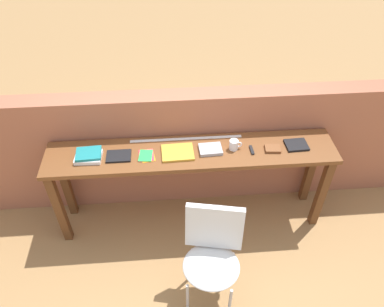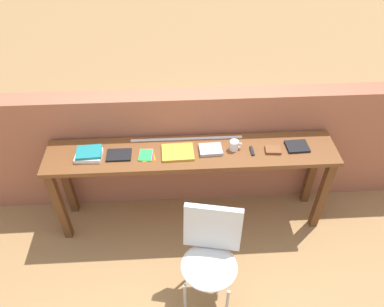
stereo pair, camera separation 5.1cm
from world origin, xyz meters
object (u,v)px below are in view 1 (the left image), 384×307
Objects in this scene: multitool_folded at (252,150)px; leather_journal_brown at (273,149)px; pamphlet_pile_colourful at (147,156)px; book_open_centre at (178,152)px; magazine_cycling at (119,156)px; mug at (234,145)px; book_repair_rightmost at (296,145)px; chair_white_moulded at (212,253)px; book_stack_leftmost at (88,156)px.

leather_journal_brown reaches higher than multitool_folded.
pamphlet_pile_colourful is 0.26m from book_open_centre.
leather_journal_brown is (0.18, -0.00, 0.00)m from multitool_folded.
magazine_cycling is at bearing 178.74° from book_open_centre.
mug is 1.00× the size of multitool_folded.
book_repair_rightmost is (1.29, 0.03, 0.01)m from pamphlet_pile_colourful.
chair_white_moulded is 1.10m from magazine_cycling.
multitool_folded is at bearing -3.21° from book_open_centre.
mug is 0.85× the size of leather_journal_brown.
book_stack_leftmost is 1.19× the size of book_repair_rightmost.
book_stack_leftmost is 1.73× the size of leather_journal_brown.
book_repair_rightmost is (1.78, 0.02, -0.02)m from book_stack_leftmost.
book_repair_rightmost is at bearing 0.68° from book_stack_leftmost.
multitool_folded is at bearing -0.75° from magazine_cycling.
book_open_centre is (0.74, 0.00, -0.02)m from book_stack_leftmost.
book_stack_leftmost reaches higher than magazine_cycling.
chair_white_moulded is 0.87m from book_open_centre.
mug is (0.48, 0.02, 0.03)m from book_open_centre.
pamphlet_pile_colourful is 0.90m from multitool_folded.
magazine_cycling is at bearing 178.43° from book_repair_rightmost.
mug reaches higher than book_repair_rightmost.
magazine_cycling is at bearing -175.59° from leather_journal_brown.
chair_white_moulded is 5.26× the size of pamphlet_pile_colourful.
multitool_folded is at bearing -14.22° from mug.
multitool_folded is at bearing 61.06° from chair_white_moulded.
book_open_centre is at bearing 178.57° from book_repair_rightmost.
book_repair_rightmost is at bearing -0.47° from mug.
book_stack_leftmost is at bearing 178.43° from book_open_centre.
book_repair_rightmost reaches higher than magazine_cycling.
book_repair_rightmost reaches higher than chair_white_moulded.
leather_journal_brown is at bearing -3.00° from book_open_centre.
mug is (1.23, 0.03, 0.02)m from book_stack_leftmost.
magazine_cycling is 1.87× the size of multitool_folded.
chair_white_moulded is at bearing -75.88° from book_open_centre.
book_repair_rightmost is (0.40, 0.03, 0.00)m from multitool_folded.
book_stack_leftmost is at bearing -175.57° from leather_journal_brown.
book_open_centre is 2.45× the size of multitool_folded.
magazine_cycling reaches higher than pamphlet_pile_colourful.
book_stack_leftmost is at bearing 178.94° from pamphlet_pile_colourful.
mug is at bearing 1.37° from magazine_cycling.
chair_white_moulded is at bearing -138.53° from book_repair_rightmost.
book_open_centre is 2.07× the size of leather_journal_brown.
pamphlet_pile_colourful is at bearing 178.90° from book_repair_rightmost.
book_stack_leftmost is 2.04× the size of mug.
magazine_cycling is at bearing -178.41° from mug.
book_stack_leftmost is at bearing -178.81° from mug.
leather_journal_brown is (0.81, -0.02, 0.00)m from book_open_centre.
book_open_centre is at bearing 0.24° from book_stack_leftmost.
multitool_folded is 0.58× the size of book_repair_rightmost.
book_stack_leftmost is at bearing 179.40° from magazine_cycling.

